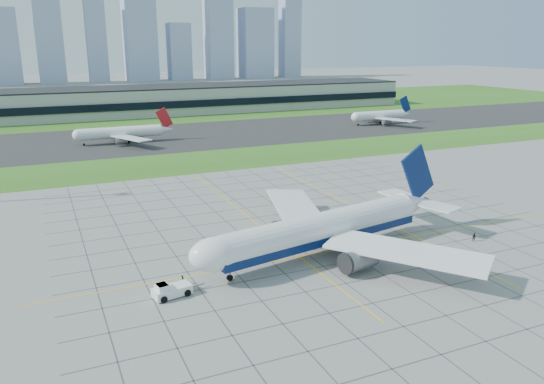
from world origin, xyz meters
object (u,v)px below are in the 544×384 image
(pushback_tug, at_px, (170,290))
(distant_jet_2, at_px, (380,115))
(crew_far, at_px, (474,237))
(distant_jet_1, at_px, (122,132))
(airliner, at_px, (323,229))
(crew_near, at_px, (183,280))

(pushback_tug, bearing_deg, distant_jet_2, 34.56)
(crew_far, relative_size, distant_jet_1, 0.04)
(crew_far, xyz_separation_m, distant_jet_1, (-49.18, 147.69, 3.53))
(crew_far, bearing_deg, distant_jet_1, 158.49)
(pushback_tug, distance_m, distant_jet_2, 206.60)
(airliner, height_order, pushback_tug, airliner)
(airliner, relative_size, distant_jet_2, 1.43)
(distant_jet_1, bearing_deg, crew_far, -71.58)
(airliner, bearing_deg, distant_jet_1, 85.97)
(distant_jet_1, bearing_deg, crew_near, -94.93)
(crew_far, xyz_separation_m, distant_jet_2, (80.78, 148.10, 3.53))
(distant_jet_1, bearing_deg, airliner, -83.30)
(crew_near, bearing_deg, pushback_tug, 172.10)
(airliner, distance_m, distant_jet_1, 141.67)
(pushback_tug, distance_m, crew_far, 64.55)
(crew_near, distance_m, distant_jet_2, 202.01)
(pushback_tug, height_order, distant_jet_2, distant_jet_2)
(airliner, height_order, distant_jet_2, airliner)
(crew_far, height_order, distant_jet_2, distant_jet_2)
(pushback_tug, distance_m, distant_jet_1, 147.24)
(pushback_tug, relative_size, crew_near, 5.21)
(pushback_tug, height_order, crew_near, pushback_tug)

